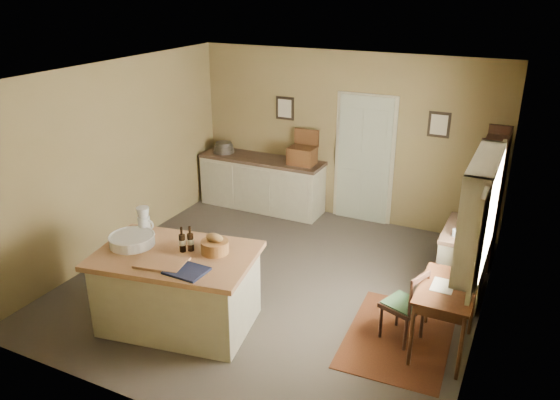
% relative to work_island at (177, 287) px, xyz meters
% --- Properties ---
extents(ground, '(5.00, 5.00, 0.00)m').
position_rel_work_island_xyz_m(ground, '(0.59, 1.28, -0.48)').
color(ground, '#4B4239').
rests_on(ground, ground).
extents(wall_back, '(5.00, 0.10, 2.70)m').
position_rel_work_island_xyz_m(wall_back, '(0.59, 3.78, 0.87)').
color(wall_back, olive).
rests_on(wall_back, ground).
extents(wall_front, '(5.00, 0.10, 2.70)m').
position_rel_work_island_xyz_m(wall_front, '(0.59, -1.22, 0.87)').
color(wall_front, olive).
rests_on(wall_front, ground).
extents(wall_left, '(0.10, 5.00, 2.70)m').
position_rel_work_island_xyz_m(wall_left, '(-1.91, 1.28, 0.87)').
color(wall_left, olive).
rests_on(wall_left, ground).
extents(wall_right, '(0.10, 5.00, 2.70)m').
position_rel_work_island_xyz_m(wall_right, '(3.09, 1.28, 0.87)').
color(wall_right, olive).
rests_on(wall_right, ground).
extents(ceiling, '(5.00, 5.00, 0.00)m').
position_rel_work_island_xyz_m(ceiling, '(0.59, 1.28, 2.22)').
color(ceiling, silver).
rests_on(ceiling, wall_back).
extents(door, '(0.97, 0.06, 2.11)m').
position_rel_work_island_xyz_m(door, '(0.94, 3.75, 0.57)').
color(door, '#AAB095').
rests_on(door, ground).
extents(framed_prints, '(2.82, 0.02, 0.38)m').
position_rel_work_island_xyz_m(framed_prints, '(0.79, 3.76, 1.24)').
color(framed_prints, black).
rests_on(framed_prints, ground).
extents(window, '(0.25, 1.99, 1.12)m').
position_rel_work_island_xyz_m(window, '(3.02, 1.08, 1.07)').
color(window, beige).
rests_on(window, ground).
extents(work_island, '(1.91, 1.42, 1.20)m').
position_rel_work_island_xyz_m(work_island, '(0.00, 0.00, 0.00)').
color(work_island, beige).
rests_on(work_island, ground).
extents(sideboard, '(2.16, 0.61, 1.18)m').
position_rel_work_island_xyz_m(sideboard, '(-0.75, 3.48, -0.00)').
color(sideboard, beige).
rests_on(sideboard, ground).
extents(rug, '(1.18, 1.65, 0.01)m').
position_rel_work_island_xyz_m(rug, '(2.34, 0.84, -0.48)').
color(rug, '#512710').
rests_on(rug, ground).
extents(writing_desk, '(0.56, 0.92, 0.82)m').
position_rel_work_island_xyz_m(writing_desk, '(2.79, 0.84, 0.19)').
color(writing_desk, '#381D10').
rests_on(writing_desk, ground).
extents(desk_chair, '(0.50, 0.50, 0.84)m').
position_rel_work_island_xyz_m(desk_chair, '(2.36, 0.84, -0.06)').
color(desk_chair, black).
rests_on(desk_chair, ground).
extents(right_cabinet, '(0.53, 0.95, 0.99)m').
position_rel_work_island_xyz_m(right_cabinet, '(2.79, 2.07, -0.02)').
color(right_cabinet, beige).
rests_on(right_cabinet, ground).
extents(shelving_unit, '(0.31, 0.83, 1.85)m').
position_rel_work_island_xyz_m(shelving_unit, '(2.94, 3.17, 0.44)').
color(shelving_unit, black).
rests_on(shelving_unit, ground).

